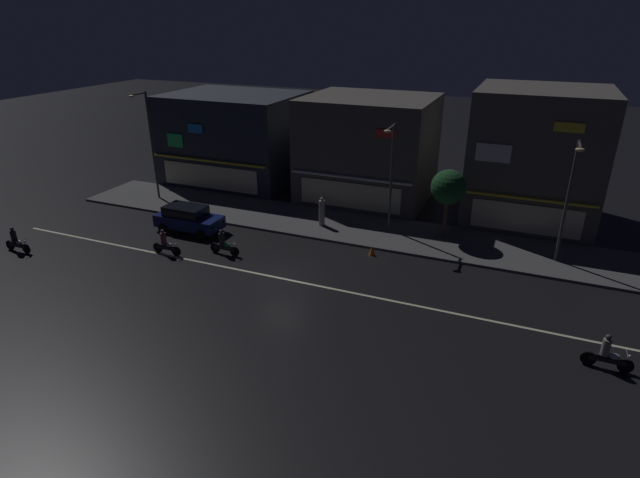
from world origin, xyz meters
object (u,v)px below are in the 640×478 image
at_px(streetlamp_east, 569,193).
at_px(pedestrian_on_sidewalk, 322,212).
at_px(parked_car_near_kerb, 188,218).
at_px(motorcycle_following, 166,244).
at_px(motorcycle_lead, 16,241).
at_px(motorcycle_opposite_lane, 607,354).
at_px(streetlamp_west, 149,138).
at_px(streetlamp_mid, 391,170).
at_px(traffic_cone, 372,251).
at_px(motorcycle_trailing_far, 224,244).

bearing_deg(streetlamp_east, pedestrian_on_sidewalk, 179.98).
bearing_deg(pedestrian_on_sidewalk, parked_car_near_kerb, 75.89).
height_order(pedestrian_on_sidewalk, parked_car_near_kerb, pedestrian_on_sidewalk).
bearing_deg(motorcycle_following, motorcycle_lead, -156.61).
xyz_separation_m(motorcycle_lead, motorcycle_opposite_lane, (30.81, 1.12, 0.00)).
bearing_deg(motorcycle_opposite_lane, streetlamp_east, -84.34).
distance_m(streetlamp_west, pedestrian_on_sidewalk, 13.91).
distance_m(streetlamp_mid, motorcycle_opposite_lane, 15.66).
bearing_deg(motorcycle_opposite_lane, pedestrian_on_sidewalk, -35.31).
bearing_deg(streetlamp_east, motorcycle_lead, -160.44).
distance_m(streetlamp_west, traffic_cone, 18.50).
height_order(pedestrian_on_sidewalk, motorcycle_following, pedestrian_on_sidewalk).
xyz_separation_m(pedestrian_on_sidewalk, motorcycle_lead, (-15.00, -10.33, -0.39)).
xyz_separation_m(streetlamp_mid, motorcycle_lead, (-19.22, -11.05, -3.51)).
relative_size(streetlamp_west, motorcycle_following, 4.09).
xyz_separation_m(parked_car_near_kerb, motorcycle_trailing_far, (3.96, -2.14, -0.24)).
bearing_deg(motorcycle_opposite_lane, streetlamp_mid, -45.66).
bearing_deg(motorcycle_opposite_lane, motorcycle_trailing_far, -14.44).
bearing_deg(streetlamp_mid, traffic_cone, -88.77).
height_order(motorcycle_lead, motorcycle_following, same).
xyz_separation_m(motorcycle_lead, motorcycle_trailing_far, (11.37, 4.33, 0.00)).
relative_size(motorcycle_lead, motorcycle_trailing_far, 1.00).
height_order(motorcycle_following, motorcycle_trailing_far, same).
distance_m(motorcycle_lead, motorcycle_trailing_far, 12.16).
xyz_separation_m(streetlamp_west, motorcycle_trailing_far, (9.78, -6.21, -4.04)).
distance_m(streetlamp_east, traffic_cone, 10.88).
bearing_deg(streetlamp_west, traffic_cone, -9.64).
xyz_separation_m(streetlamp_west, streetlamp_east, (27.48, -0.21, -0.52)).
xyz_separation_m(pedestrian_on_sidewalk, motorcycle_trailing_far, (-3.64, -6.01, -0.39)).
relative_size(pedestrian_on_sidewalk, motorcycle_lead, 1.00).
height_order(streetlamp_mid, traffic_cone, streetlamp_mid).
distance_m(pedestrian_on_sidewalk, parked_car_near_kerb, 8.53).
bearing_deg(parked_car_near_kerb, motorcycle_trailing_far, 151.66).
bearing_deg(streetlamp_west, motorcycle_opposite_lane, -17.86).
bearing_deg(motorcycle_following, motorcycle_opposite_lane, -1.86).
height_order(streetlamp_mid, motorcycle_following, streetlamp_mid).
height_order(streetlamp_west, motorcycle_trailing_far, streetlamp_west).
bearing_deg(streetlamp_east, streetlamp_west, 179.57).
relative_size(motorcycle_lead, traffic_cone, 3.45).
height_order(streetlamp_mid, motorcycle_trailing_far, streetlamp_mid).
bearing_deg(motorcycle_trailing_far, motorcycle_lead, -153.25).
distance_m(streetlamp_mid, motorcycle_trailing_far, 10.91).
bearing_deg(pedestrian_on_sidewalk, motorcycle_lead, 83.47).
bearing_deg(traffic_cone, motorcycle_trailing_far, -158.00).
distance_m(parked_car_near_kerb, motorcycle_opposite_lane, 24.01).
height_order(streetlamp_west, traffic_cone, streetlamp_west).
height_order(motorcycle_following, motorcycle_opposite_lane, same).
bearing_deg(traffic_cone, motorcycle_following, -157.95).
bearing_deg(motorcycle_opposite_lane, motorcycle_lead, -3.00).
bearing_deg(pedestrian_on_sidewalk, motorcycle_following, 96.08).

